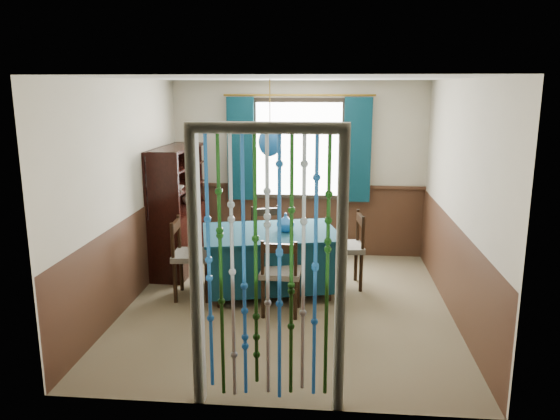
# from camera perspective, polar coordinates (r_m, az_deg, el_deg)

# --- Properties ---
(floor) EXTENTS (4.00, 4.00, 0.00)m
(floor) POSITION_cam_1_polar(r_m,az_deg,el_deg) (6.25, 0.80, -9.98)
(floor) COLOR brown
(floor) RESTS_ON ground
(ceiling) EXTENTS (4.00, 4.00, 0.00)m
(ceiling) POSITION_cam_1_polar(r_m,az_deg,el_deg) (5.76, 0.88, 13.60)
(ceiling) COLOR silver
(ceiling) RESTS_ON ground
(wall_back) EXTENTS (3.60, 0.00, 3.60)m
(wall_back) POSITION_cam_1_polar(r_m,az_deg,el_deg) (7.84, 1.97, 4.23)
(wall_back) COLOR #B9B098
(wall_back) RESTS_ON ground
(wall_front) EXTENTS (3.60, 0.00, 3.60)m
(wall_front) POSITION_cam_1_polar(r_m,az_deg,el_deg) (3.95, -1.42, -4.47)
(wall_front) COLOR #B9B098
(wall_front) RESTS_ON ground
(wall_left) EXTENTS (0.00, 4.00, 4.00)m
(wall_left) POSITION_cam_1_polar(r_m,az_deg,el_deg) (6.28, -15.78, 1.57)
(wall_left) COLOR #B9B098
(wall_left) RESTS_ON ground
(wall_right) EXTENTS (0.00, 4.00, 4.00)m
(wall_right) POSITION_cam_1_polar(r_m,az_deg,el_deg) (6.02, 18.19, 0.94)
(wall_right) COLOR #B9B098
(wall_right) RESTS_ON ground
(wainscot_back) EXTENTS (3.60, 0.00, 3.60)m
(wainscot_back) POSITION_cam_1_polar(r_m,az_deg,el_deg) (7.98, 1.93, -1.12)
(wainscot_back) COLOR #3F2518
(wainscot_back) RESTS_ON ground
(wainscot_front) EXTENTS (3.60, 0.00, 3.60)m
(wainscot_front) POSITION_cam_1_polar(r_m,az_deg,el_deg) (4.25, -1.34, -14.12)
(wainscot_front) COLOR #3F2518
(wainscot_front) RESTS_ON ground
(wainscot_left) EXTENTS (0.00, 4.00, 4.00)m
(wainscot_left) POSITION_cam_1_polar(r_m,az_deg,el_deg) (6.45, -15.25, -4.97)
(wainscot_left) COLOR #3F2518
(wainscot_left) RESTS_ON ground
(wainscot_right) EXTENTS (0.00, 4.00, 4.00)m
(wainscot_right) POSITION_cam_1_polar(r_m,az_deg,el_deg) (6.20, 17.57, -5.85)
(wainscot_right) COLOR #3F2518
(wainscot_right) RESTS_ON ground
(window) EXTENTS (1.32, 0.12, 1.42)m
(window) POSITION_cam_1_polar(r_m,az_deg,el_deg) (7.75, 1.97, 6.37)
(window) COLOR black
(window) RESTS_ON wall_back
(doorway) EXTENTS (1.16, 0.12, 2.18)m
(doorway) POSITION_cam_1_polar(r_m,az_deg,el_deg) (4.07, -1.31, -6.91)
(doorway) COLOR silver
(doorway) RESTS_ON ground
(dining_table) EXTENTS (1.78, 1.43, 0.75)m
(dining_table) POSITION_cam_1_polar(r_m,az_deg,el_deg) (6.51, -1.00, -4.92)
(dining_table) COLOR #0A2B37
(dining_table) RESTS_ON floor
(chair_near) EXTENTS (0.44, 0.42, 0.86)m
(chair_near) POSITION_cam_1_polar(r_m,az_deg,el_deg) (5.89, 0.06, -6.66)
(chair_near) COLOR black
(chair_near) RESTS_ON floor
(chair_far) EXTENTS (0.53, 0.52, 0.87)m
(chair_far) POSITION_cam_1_polar(r_m,az_deg,el_deg) (7.18, -1.32, -3.02)
(chair_far) COLOR black
(chair_far) RESTS_ON floor
(chair_left) EXTENTS (0.48, 0.50, 0.94)m
(chair_left) POSITION_cam_1_polar(r_m,az_deg,el_deg) (6.44, -9.36, -4.74)
(chair_left) COLOR black
(chair_left) RESTS_ON floor
(chair_right) EXTENTS (0.49, 0.51, 0.93)m
(chair_right) POSITION_cam_1_polar(r_m,az_deg,el_deg) (6.73, 7.01, -3.93)
(chair_right) COLOR black
(chair_right) RESTS_ON floor
(sideboard) EXTENTS (0.50, 1.28, 1.65)m
(sideboard) POSITION_cam_1_polar(r_m,az_deg,el_deg) (7.43, -10.57, -1.77)
(sideboard) COLOR black
(sideboard) RESTS_ON floor
(pendant_lamp) EXTENTS (0.27, 0.27, 0.86)m
(pendant_lamp) POSITION_cam_1_polar(r_m,az_deg,el_deg) (6.23, -1.05, 7.15)
(pendant_lamp) COLOR olive
(pendant_lamp) RESTS_ON ceiling
(vase_table) EXTENTS (0.24, 0.24, 0.20)m
(vase_table) POSITION_cam_1_polar(r_m,az_deg,el_deg) (6.40, 0.58, -1.37)
(vase_table) COLOR #16539C
(vase_table) RESTS_ON dining_table
(bowl_shelf) EXTENTS (0.27, 0.27, 0.06)m
(bowl_shelf) POSITION_cam_1_polar(r_m,az_deg,el_deg) (7.07, -10.80, 2.29)
(bowl_shelf) COLOR beige
(bowl_shelf) RESTS_ON sideboard
(vase_sideboard) EXTENTS (0.20, 0.20, 0.20)m
(vase_sideboard) POSITION_cam_1_polar(r_m,az_deg,el_deg) (7.66, -9.54, 1.39)
(vase_sideboard) COLOR beige
(vase_sideboard) RESTS_ON sideboard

